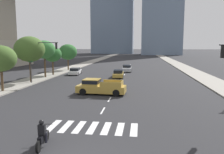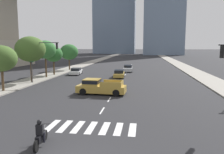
{
  "view_description": "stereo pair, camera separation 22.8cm",
  "coord_description": "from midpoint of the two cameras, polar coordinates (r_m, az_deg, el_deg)",
  "views": [
    {
      "loc": [
        3.07,
        -8.55,
        5.29
      ],
      "look_at": [
        0.0,
        15.46,
        2.0
      ],
      "focal_mm": 36.46,
      "sensor_mm": 36.0,
      "label": 1
    },
    {
      "loc": [
        3.3,
        -8.52,
        5.29
      ],
      "look_at": [
        0.0,
        15.46,
        2.0
      ],
      "focal_mm": 36.46,
      "sensor_mm": 36.0,
      "label": 2
    }
  ],
  "objects": [
    {
      "name": "sedan_gold_0",
      "position": [
        38.86,
        1.43,
        0.78
      ],
      "size": [
        1.92,
        4.47,
        1.28
      ],
      "rotation": [
        0.0,
        0.0,
        1.62
      ],
      "color": "#B28E38",
      "rests_on": "ground"
    },
    {
      "name": "street_tree_second",
      "position": [
        34.82,
        -20.15,
        6.56
      ],
      "size": [
        4.29,
        4.29,
        6.54
      ],
      "color": "#4C3823",
      "rests_on": "sidewalk_west"
    },
    {
      "name": "sidewalk_west",
      "position": [
        42.35,
        -16.11,
        0.36
      ],
      "size": [
        4.0,
        260.0,
        0.15
      ],
      "primitive_type": "cube",
      "color": "gray",
      "rests_on": "ground"
    },
    {
      "name": "sedan_silver_1",
      "position": [
        48.0,
        3.6,
        2.13
      ],
      "size": [
        2.07,
        4.6,
        1.33
      ],
      "rotation": [
        0.0,
        0.0,
        -1.52
      ],
      "color": "#B7BABF",
      "rests_on": "ground"
    },
    {
      "name": "pickup_truck",
      "position": [
        25.27,
        -3.56,
        -2.48
      ],
      "size": [
        5.48,
        2.27,
        1.67
      ],
      "rotation": [
        0.0,
        0.0,
        3.08
      ],
      "color": "#B28E38",
      "rests_on": "ground"
    },
    {
      "name": "street_tree_third",
      "position": [
        39.37,
        -16.77,
        6.58
      ],
      "size": [
        3.53,
        3.53,
        6.09
      ],
      "color": "#4C3823",
      "rests_on": "sidewalk_west"
    },
    {
      "name": "street_tree_nearest",
      "position": [
        28.9,
        -26.35,
        4.16
      ],
      "size": [
        3.52,
        3.52,
        5.25
      ],
      "color": "#4C3823",
      "rests_on": "sidewalk_west"
    },
    {
      "name": "sedan_white_2",
      "position": [
        43.59,
        -9.37,
        1.42
      ],
      "size": [
        2.2,
        4.63,
        1.26
      ],
      "rotation": [
        0.0,
        0.0,
        1.66
      ],
      "color": "silver",
      "rests_on": "ground"
    },
    {
      "name": "street_tree_fourth",
      "position": [
        42.52,
        -14.86,
        5.54
      ],
      "size": [
        3.25,
        3.25,
        5.1
      ],
      "color": "#4C3823",
      "rests_on": "sidewalk_west"
    },
    {
      "name": "motorcycle_lead",
      "position": [
        13.0,
        -17.53,
        -13.86
      ],
      "size": [
        0.7,
        2.08,
        1.49
      ],
      "rotation": [
        0.0,
        0.0,
        1.7
      ],
      "color": "black",
      "rests_on": "ground"
    },
    {
      "name": "lane_divider_center",
      "position": [
        42.45,
        2.93,
        0.57
      ],
      "size": [
        0.14,
        50.0,
        0.01
      ],
      "color": "silver",
      "rests_on": "ground"
    },
    {
      "name": "street_tree_fifth",
      "position": [
        50.71,
        -11.14,
        6.16
      ],
      "size": [
        3.97,
        3.97,
        5.57
      ],
      "color": "#4C3823",
      "rests_on": "sidewalk_west"
    },
    {
      "name": "crosswalk_near",
      "position": [
        15.3,
        -5.31,
        -12.5
      ],
      "size": [
        5.85,
        2.35,
        0.01
      ],
      "color": "silver",
      "rests_on": "ground"
    },
    {
      "name": "traffic_signal_far",
      "position": [
        33.39,
        -17.73,
        5.61
      ],
      "size": [
        4.41,
        0.28,
        6.03
      ],
      "color": "#333335",
      "rests_on": "sidewalk_west"
    },
    {
      "name": "sidewalk_east",
      "position": [
        40.26,
        22.2,
        -0.28
      ],
      "size": [
        4.0,
        260.0,
        0.15
      ],
      "primitive_type": "cube",
      "color": "gray",
      "rests_on": "ground"
    }
  ]
}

